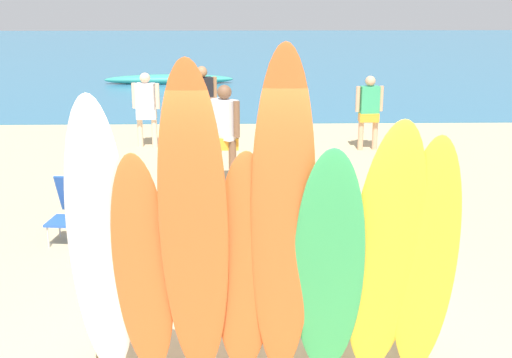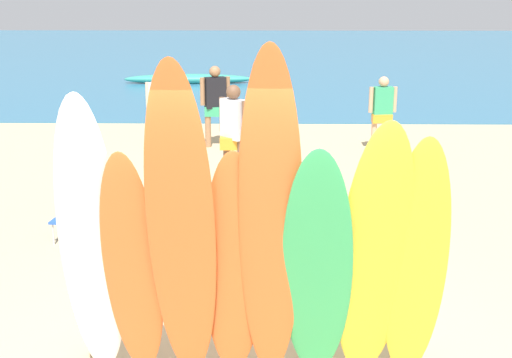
{
  "view_description": "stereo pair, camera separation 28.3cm",
  "coord_description": "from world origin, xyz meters",
  "views": [
    {
      "loc": [
        -0.17,
        -5.21,
        3.12
      ],
      "look_at": [
        0.0,
        1.75,
        1.15
      ],
      "focal_mm": 46.39,
      "sensor_mm": 36.0,
      "label": 1
    },
    {
      "loc": [
        0.12,
        -5.21,
        3.12
      ],
      "look_at": [
        0.0,
        1.75,
        1.15
      ],
      "focal_mm": 46.39,
      "sensor_mm": 36.0,
      "label": 2
    }
  ],
  "objects": [
    {
      "name": "surfboard_orange_1",
      "position": [
        -0.94,
        -0.43,
        1.02
      ],
      "size": [
        0.49,
        0.53,
        2.04
      ],
      "primitive_type": "ellipsoid",
      "rotation": [
        0.22,
        0.0,
        -0.05
      ],
      "color": "orange",
      "rests_on": "ground"
    },
    {
      "name": "beachgoer_by_water",
      "position": [
        2.43,
        7.94,
        0.87
      ],
      "size": [
        0.57,
        0.24,
        1.51
      ],
      "rotation": [
        0.0,
        0.0,
        0.13
      ],
      "color": "tan",
      "rests_on": "ground"
    },
    {
      "name": "distant_boat",
      "position": [
        -2.66,
        18.03,
        0.16
      ],
      "size": [
        4.51,
        0.81,
        0.36
      ],
      "color": "teal",
      "rests_on": "ground"
    },
    {
      "name": "surfboard_rack",
      "position": [
        0.0,
        0.0,
        0.59
      ],
      "size": [
        2.95,
        0.07,
        0.77
      ],
      "color": "brown",
      "rests_on": "ground"
    },
    {
      "name": "surfboard_orange_4",
      "position": [
        0.15,
        -0.54,
        1.41
      ],
      "size": [
        0.52,
        0.69,
        2.82
      ],
      "primitive_type": "ellipsoid",
      "rotation": [
        0.21,
        0.0,
        -0.04
      ],
      "color": "orange",
      "rests_on": "ground"
    },
    {
      "name": "beachgoer_strolling",
      "position": [
        -0.42,
        5.27,
        0.98
      ],
      "size": [
        0.49,
        0.48,
        1.7
      ],
      "rotation": [
        0.0,
        0.0,
        2.36
      ],
      "color": "brown",
      "rests_on": "ground"
    },
    {
      "name": "beachgoer_midbeach",
      "position": [
        -0.95,
        8.29,
        0.96
      ],
      "size": [
        0.6,
        0.35,
        1.67
      ],
      "rotation": [
        0.0,
        0.0,
        0.35
      ],
      "color": "#9E704C",
      "rests_on": "ground"
    },
    {
      "name": "surfboard_white_0",
      "position": [
        -1.25,
        -0.44,
        1.23
      ],
      "size": [
        0.53,
        0.58,
        2.46
      ],
      "primitive_type": "ellipsoid",
      "rotation": [
        0.19,
        0.0,
        0.07
      ],
      "color": "white",
      "rests_on": "ground"
    },
    {
      "name": "ocean_water",
      "position": [
        0.0,
        30.72,
        0.01
      ],
      "size": [
        60.0,
        40.0,
        0.02
      ],
      "primitive_type": "cube",
      "color": "teal",
      "rests_on": "ground"
    },
    {
      "name": "surfboard_orange_3",
      "position": [
        -0.14,
        -0.43,
        1.02
      ],
      "size": [
        0.5,
        0.52,
        2.04
      ],
      "primitive_type": "ellipsoid",
      "rotation": [
        0.21,
        0.0,
        0.07
      ],
      "color": "orange",
      "rests_on": "ground"
    },
    {
      "name": "surfboard_green_5",
      "position": [
        0.51,
        -0.51,
        1.05
      ],
      "size": [
        0.61,
        0.68,
        2.1
      ],
      "primitive_type": "ellipsoid",
      "rotation": [
        0.27,
        0.0,
        -0.1
      ],
      "color": "#38B266",
      "rests_on": "ground"
    },
    {
      "name": "beach_chair_blue",
      "position": [
        -2.35,
        3.0,
        0.43
      ],
      "size": [
        0.58,
        0.72,
        0.83
      ],
      "rotation": [
        0.0,
        0.0,
        -0.13
      ],
      "color": "#B7B7BC",
      "rests_on": "ground"
    },
    {
      "name": "ground",
      "position": [
        0.0,
        14.0,
        0.0
      ],
      "size": [
        60.0,
        60.0,
        0.0
      ],
      "primitive_type": "plane",
      "color": "tan"
    },
    {
      "name": "surfboard_yellow_6",
      "position": [
        0.94,
        -0.49,
        1.15
      ],
      "size": [
        0.61,
        0.66,
        2.29
      ],
      "primitive_type": "ellipsoid",
      "rotation": [
        0.23,
        0.0,
        0.08
      ],
      "color": "yellow",
      "rests_on": "ground"
    },
    {
      "name": "surfboard_yellow_7",
      "position": [
        1.27,
        -0.48,
        1.08
      ],
      "size": [
        0.52,
        0.55,
        2.16
      ],
      "primitive_type": "ellipsoid",
      "rotation": [
        0.21,
        0.0,
        -0.09
      ],
      "color": "yellow",
      "rests_on": "ground"
    },
    {
      "name": "surfboard_orange_2",
      "position": [
        -0.52,
        -0.59,
        1.37
      ],
      "size": [
        0.53,
        0.73,
        2.73
      ],
      "primitive_type": "ellipsoid",
      "rotation": [
        0.23,
        0.0,
        -0.02
      ],
      "color": "orange",
      "rests_on": "ground"
    },
    {
      "name": "beachgoer_photographing",
      "position": [
        -2.1,
        8.28,
        0.89
      ],
      "size": [
        0.58,
        0.26,
        1.54
      ],
      "rotation": [
        0.0,
        0.0,
        6.11
      ],
      "color": "beige",
      "rests_on": "ground"
    }
  ]
}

